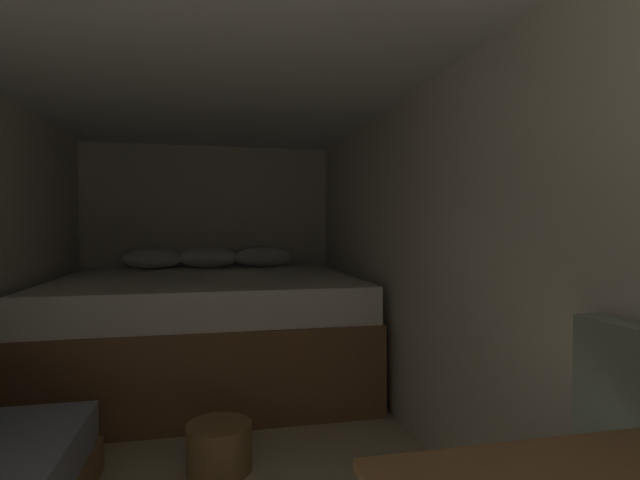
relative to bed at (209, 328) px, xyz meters
name	(u,v)px	position (x,y,z in m)	size (l,w,h in m)	color
wall_back	(209,249)	(0.00, 1.01, 0.57)	(2.44, 0.05, 2.01)	beige
wall_right	(443,269)	(1.20, -1.57, 0.57)	(0.05, 5.11, 2.01)	beige
ceiling_slab	(204,50)	(0.00, -1.57, 1.60)	(2.44, 5.11, 0.05)	white
bed	(209,328)	(0.00, 0.00, 0.00)	(2.22, 1.92, 1.03)	brown
wicker_basket	(219,447)	(0.06, -1.42, -0.31)	(0.33, 0.33, 0.24)	olive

